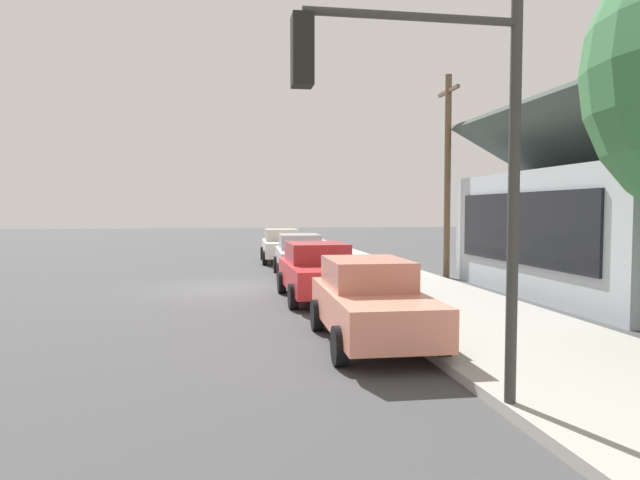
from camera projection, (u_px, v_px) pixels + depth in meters
name	position (u px, v px, depth m)	size (l,w,h in m)	color
ground_plane	(224.00, 289.00, 18.17)	(120.00, 120.00, 0.00)	#424244
sidewalk_curb	(391.00, 282.00, 19.07)	(60.00, 4.20, 0.16)	#A3A099
car_ivory	(282.00, 245.00, 27.41)	(4.66, 2.07, 1.59)	silver
car_silver	(300.00, 255.00, 21.57)	(4.62, 2.07, 1.59)	silver
car_cherry	(319.00, 271.00, 16.00)	(4.52, 2.10, 1.59)	red
car_coral	(370.00, 301.00, 10.72)	(4.40, 2.00, 1.59)	#EA8C75
storefront_building	(628.00, 229.00, 16.81)	(9.76, 7.31, 5.66)	#ADBCC6
traffic_light_main	(431.00, 131.00, 6.65)	(0.37, 2.79, 5.20)	#383833
utility_pole_wooden	(447.00, 172.00, 20.79)	(1.80, 0.24, 7.50)	brown
fire_hydrant_red	(369.00, 280.00, 16.38)	(0.22, 0.22, 0.71)	red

